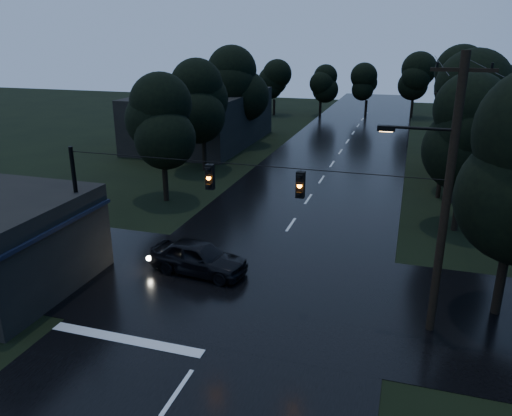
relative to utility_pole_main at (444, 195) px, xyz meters
The scene contains 14 objects.
main_road 21.06m from the utility_pole_main, 111.30° to the left, with size 12.00×120.00×0.02m, color black.
cross_street 9.14m from the utility_pole_main, behind, with size 60.00×9.00×0.02m, color black.
building_far_left 36.15m from the utility_pole_main, 126.44° to the left, with size 10.00×16.00×5.00m, color black.
utility_pole_main is the anchor object (origin of this frame).
utility_pole_far 17.08m from the utility_pole_main, 87.00° to the left, with size 2.00×0.30×7.50m.
anchor_pole_left 15.08m from the utility_pole_main, behind, with size 0.18×0.18×6.00m, color black.
span_signals 6.85m from the utility_pole_main, behind, with size 15.00×0.37×1.12m.
tree_left_a 19.76m from the utility_pole_main, 146.16° to the left, with size 3.92×3.92×8.26m.
tree_left_b 25.50m from the utility_pole_main, 131.84° to the left, with size 4.20×4.20×8.85m.
tree_left_c 33.94m from the utility_pole_main, 121.27° to the left, with size 4.48×4.48×9.44m.
tree_right_a 11.12m from the utility_pole_main, 81.77° to the left, with size 4.20×4.20×8.85m.
tree_right_b 19.14m from the utility_pole_main, 83.42° to the left, with size 4.48×4.48×9.44m.
tree_right_c 29.16m from the utility_pole_main, 84.50° to the left, with size 4.76×4.76×10.03m.
car 11.14m from the utility_pole_main, 169.87° to the left, with size 1.84×4.57×1.56m, color black.
Camera 1 is at (6.08, -6.37, 10.44)m, focal length 35.00 mm.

